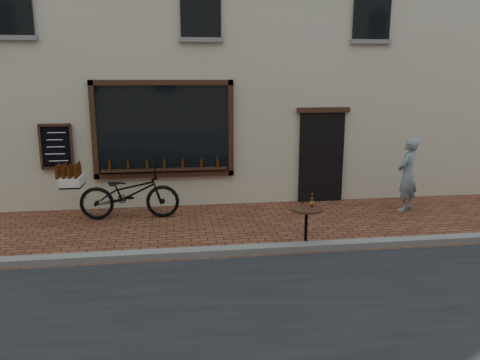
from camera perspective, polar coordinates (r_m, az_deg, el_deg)
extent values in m
plane|color=#5A2B1D|center=(8.24, 4.26, -9.20)|extent=(90.00, 90.00, 0.00)
cube|color=slate|center=(8.40, 3.98, -8.32)|extent=(90.00, 0.25, 0.12)
cube|color=beige|center=(14.21, -1.35, 20.40)|extent=(28.00, 6.00, 10.00)
cube|color=black|center=(10.99, -9.29, 6.10)|extent=(3.00, 0.06, 2.00)
cube|color=black|center=(10.90, -9.49, 11.63)|extent=(3.24, 0.10, 0.12)
cube|color=black|center=(11.13, -9.10, 0.66)|extent=(3.24, 0.10, 0.12)
cube|color=black|center=(11.11, -17.40, 5.77)|extent=(0.12, 0.10, 2.24)
cube|color=black|center=(11.05, -1.13, 6.30)|extent=(0.12, 0.10, 2.24)
cube|color=black|center=(11.06, -9.13, 1.27)|extent=(2.90, 0.16, 0.05)
cube|color=black|center=(11.66, 9.87, 2.72)|extent=(1.10, 0.10, 2.20)
cube|color=black|center=(11.50, 10.13, 8.40)|extent=(1.30, 0.10, 0.12)
cube|color=black|center=(11.33, -21.48, 3.80)|extent=(0.62, 0.04, 0.92)
cylinder|color=#3D1C07|center=(11.13, -15.60, 1.67)|extent=(0.06, 0.06, 0.19)
cylinder|color=#3D1C07|center=(11.08, -13.46, 1.74)|extent=(0.06, 0.06, 0.19)
cylinder|color=#3D1C07|center=(11.05, -11.31, 1.81)|extent=(0.06, 0.06, 0.19)
cylinder|color=#3D1C07|center=(11.04, -9.15, 1.88)|extent=(0.06, 0.06, 0.19)
cylinder|color=#3D1C07|center=(11.04, -6.99, 1.95)|extent=(0.06, 0.06, 0.19)
cylinder|color=#3D1C07|center=(11.05, -4.83, 2.01)|extent=(0.06, 0.06, 0.19)
cylinder|color=#3D1C07|center=(11.08, -2.67, 2.07)|extent=(0.06, 0.06, 0.19)
cube|color=black|center=(11.53, -26.32, 19.03)|extent=(0.90, 0.06, 1.40)
cube|color=black|center=(11.06, -4.84, 20.55)|extent=(0.90, 0.06, 1.40)
cube|color=black|center=(11.99, 15.84, 19.51)|extent=(0.90, 0.06, 1.40)
imported|color=black|center=(10.44, -13.30, -1.60)|extent=(2.15, 0.78, 1.12)
cube|color=black|center=(10.59, -19.72, -0.63)|extent=(0.43, 0.60, 0.04)
cube|color=silver|center=(10.57, -19.76, -0.07)|extent=(0.43, 0.63, 0.17)
cylinder|color=#3D1C07|center=(10.29, -19.44, 0.79)|extent=(0.07, 0.07, 0.24)
cylinder|color=#3D1C07|center=(10.32, -20.11, 0.77)|extent=(0.07, 0.07, 0.24)
cylinder|color=#3D1C07|center=(10.34, -20.78, 0.75)|extent=(0.07, 0.07, 0.24)
cylinder|color=#3D1C07|center=(10.37, -21.45, 0.73)|extent=(0.07, 0.07, 0.24)
cylinder|color=#3D1C07|center=(10.43, -19.27, 0.96)|extent=(0.07, 0.07, 0.24)
cylinder|color=#3D1C07|center=(10.46, -19.93, 0.94)|extent=(0.07, 0.07, 0.24)
cylinder|color=#3D1C07|center=(10.49, -20.59, 0.92)|extent=(0.07, 0.07, 0.24)
cylinder|color=#3D1C07|center=(10.52, -21.25, 0.90)|extent=(0.07, 0.07, 0.24)
cylinder|color=#3D1C07|center=(10.57, -19.10, 1.12)|extent=(0.07, 0.07, 0.24)
cylinder|color=#3D1C07|center=(10.60, -19.76, 1.10)|extent=(0.07, 0.07, 0.24)
cylinder|color=#3D1C07|center=(10.63, -20.41, 1.08)|extent=(0.07, 0.07, 0.24)
cylinder|color=#3D1C07|center=(10.66, -21.06, 1.06)|extent=(0.07, 0.07, 0.24)
cylinder|color=#3D1C07|center=(10.72, -18.94, 1.27)|extent=(0.07, 0.07, 0.24)
cylinder|color=black|center=(8.70, 7.97, -7.98)|extent=(0.42, 0.42, 0.03)
cylinder|color=black|center=(8.59, 8.04, -5.81)|extent=(0.06, 0.06, 0.67)
cylinder|color=#321C10|center=(8.48, 8.11, -3.55)|extent=(0.57, 0.57, 0.04)
cylinder|color=gold|center=(8.54, 8.77, -2.71)|extent=(0.06, 0.06, 0.06)
cylinder|color=white|center=(8.37, 7.63, -3.17)|extent=(0.07, 0.07, 0.12)
imported|color=gray|center=(11.38, 19.73, 0.64)|extent=(0.73, 0.71, 1.70)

